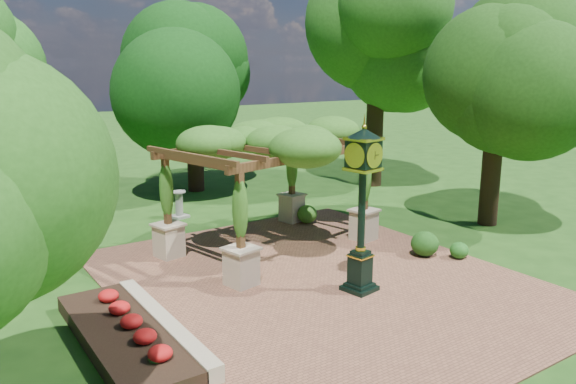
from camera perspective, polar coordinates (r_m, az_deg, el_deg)
ground at (r=14.61m, az=5.58°, el=-10.27°), size 120.00×120.00×0.00m
brick_plaza at (r=15.33m, az=3.18°, el=-9.02°), size 10.00×12.00×0.04m
border_wall at (r=12.79m, az=-12.49°, el=-13.07°), size 0.35×5.00×0.40m
flower_bed at (r=12.54m, az=-16.42°, el=-13.95°), size 1.50×5.00×0.36m
pedestal_clock at (r=14.02m, az=7.56°, el=-0.31°), size 0.98×0.98×4.27m
pergola at (r=17.18m, az=-1.82°, el=4.57°), size 7.00×5.20×3.96m
sundial at (r=21.73m, az=-11.00°, el=-1.42°), size 0.71×0.71×1.04m
shrub_front at (r=17.63m, az=17.00°, el=-5.69°), size 0.73×0.73×0.50m
shrub_mid at (r=17.55m, az=13.73°, el=-5.13°), size 1.00×1.00×0.75m
shrub_back at (r=20.54m, az=1.95°, el=-2.26°), size 0.97×0.97×0.66m
tree_north at (r=25.76m, az=-9.73°, el=12.31°), size 5.22×5.22×8.08m
tree_east_far at (r=26.96m, az=9.13°, el=16.04°), size 5.94×5.94×10.60m
tree_east_near at (r=21.12m, az=20.71°, el=11.80°), size 4.47×4.47×8.20m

